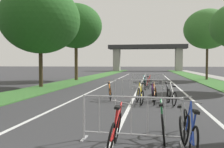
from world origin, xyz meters
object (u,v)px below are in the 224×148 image
object	(u,v)px
bicycle_purple_9	(153,95)
bicycle_silver_4	(184,123)
bicycle_yellow_2	(140,95)
crowd_barrier_third	(148,81)
crowd_barrier_second	(138,91)
bicycle_red_1	(115,132)
crowd_barrier_nearest	(131,120)
bicycle_blue_6	(190,135)
bicycle_orange_10	(155,93)
tree_left_maple_mid	(76,26)
tree_right_oak_near	(207,29)
tree_left_pine_near	(40,20)
bicycle_teal_5	(145,83)
bicycle_black_8	(168,93)
bicycle_green_3	(163,123)
bicycle_orange_0	(110,92)
bicycle_white_7	(171,96)
bicycle_red_11	(148,84)

from	to	relation	value
bicycle_purple_9	bicycle_silver_4	bearing A→B (deg)	95.52
bicycle_yellow_2	crowd_barrier_third	bearing A→B (deg)	75.21
crowd_barrier_second	bicycle_red_1	bearing A→B (deg)	-91.22
crowd_barrier_nearest	bicycle_blue_6	xyz separation A→B (m)	(1.19, -0.56, -0.13)
crowd_barrier_third	bicycle_purple_9	xyz separation A→B (m)	(0.28, -6.45, -0.14)
bicycle_silver_4	bicycle_orange_10	xyz separation A→B (m)	(-0.59, 5.94, 0.01)
bicycle_yellow_2	crowd_barrier_nearest	bearing A→B (deg)	-101.75
tree_left_maple_mid	bicycle_silver_4	bearing A→B (deg)	-65.56
tree_right_oak_near	bicycle_purple_9	xyz separation A→B (m)	(-5.99, -17.01, -5.18)
tree_left_pine_near	crowd_barrier_third	bearing A→B (deg)	1.12
crowd_barrier_third	bicycle_teal_5	size ratio (longest dim) A/B	1.38
crowd_barrier_nearest	crowd_barrier_second	distance (m)	6.01
tree_right_oak_near	bicycle_orange_10	bearing A→B (deg)	-110.13
crowd_barrier_nearest	bicycle_purple_9	bearing A→B (deg)	84.49
tree_left_pine_near	bicycle_blue_6	xyz separation A→B (m)	(8.96, -12.42, -4.69)
crowd_barrier_second	bicycle_purple_9	bearing A→B (deg)	-32.97
tree_left_pine_near	bicycle_black_8	size ratio (longest dim) A/B	4.59
tree_left_maple_mid	crowd_barrier_second	bearing A→B (deg)	-61.91
bicycle_silver_4	crowd_barrier_nearest	bearing A→B (deg)	-142.10
bicycle_black_8	bicycle_green_3	bearing A→B (deg)	-90.98
crowd_barrier_nearest	bicycle_orange_10	xyz separation A→B (m)	(0.65, 6.52, -0.15)
crowd_barrier_second	bicycle_blue_6	world-z (taller)	crowd_barrier_second
tree_left_maple_mid	bicycle_orange_0	distance (m)	15.44
bicycle_blue_6	bicycle_black_8	world-z (taller)	bicycle_blue_6
bicycle_blue_6	bicycle_purple_9	bearing A→B (deg)	96.62
crowd_barrier_nearest	bicycle_black_8	distance (m)	6.60
bicycle_blue_6	bicycle_orange_10	size ratio (longest dim) A/B	1.05
tree_right_oak_near	bicycle_yellow_2	world-z (taller)	tree_right_oak_near
bicycle_purple_9	bicycle_green_3	bearing A→B (deg)	89.51
bicycle_green_3	bicycle_teal_5	xyz separation A→B (m)	(-0.69, 12.09, -0.03)
tree_left_maple_mid	bicycle_yellow_2	bearing A→B (deg)	-62.50
tree_left_maple_mid	bicycle_teal_5	distance (m)	11.73
bicycle_white_7	bicycle_red_11	world-z (taller)	bicycle_red_11
bicycle_white_7	bicycle_black_8	world-z (taller)	bicycle_black_8
tree_left_pine_near	bicycle_silver_4	xyz separation A→B (m)	(9.01, -11.28, -4.72)
bicycle_green_3	bicycle_blue_6	world-z (taller)	bicycle_blue_6
bicycle_blue_6	tree_right_oak_near	bearing A→B (deg)	77.54
tree_left_pine_near	bicycle_black_8	world-z (taller)	tree_left_pine_near
tree_right_oak_near	bicycle_purple_9	size ratio (longest dim) A/B	4.66
crowd_barrier_second	crowd_barrier_third	size ratio (longest dim) A/B	1.00
tree_left_maple_mid	bicycle_red_11	size ratio (longest dim) A/B	4.85
bicycle_silver_4	bicycle_white_7	bearing A→B (deg)	101.88
tree_left_pine_near	bicycle_white_7	size ratio (longest dim) A/B	4.66
bicycle_white_7	bicycle_red_1	bearing A→B (deg)	-114.32
bicycle_silver_4	bicycle_purple_9	distance (m)	5.04
bicycle_teal_5	bicycle_black_8	distance (m)	6.10
bicycle_orange_0	bicycle_green_3	world-z (taller)	bicycle_green_3
crowd_barrier_nearest	bicycle_teal_5	world-z (taller)	crowd_barrier_nearest
crowd_barrier_third	bicycle_black_8	world-z (taller)	crowd_barrier_third
bicycle_red_11	crowd_barrier_second	bearing A→B (deg)	-82.49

